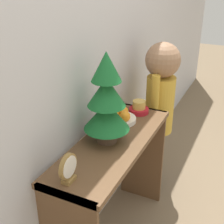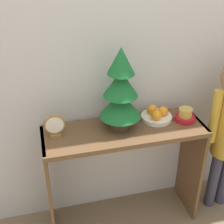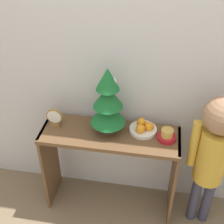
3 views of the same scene
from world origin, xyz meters
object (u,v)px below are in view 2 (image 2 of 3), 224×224
(mini_tree, at_px, (121,90))
(fruit_bowl, at_px, (157,115))
(singing_bowl, at_px, (185,116))
(desk_clock, at_px, (55,126))

(mini_tree, relative_size, fruit_bowl, 2.58)
(mini_tree, relative_size, singing_bowl, 3.89)
(fruit_bowl, distance_m, singing_bowl, 0.18)
(fruit_bowl, xyz_separation_m, singing_bowl, (0.17, -0.06, 0.00))
(fruit_bowl, distance_m, desk_clock, 0.65)
(mini_tree, relative_size, desk_clock, 3.58)
(fruit_bowl, height_order, singing_bowl, same)
(fruit_bowl, xyz_separation_m, desk_clock, (-0.64, -0.04, 0.04))
(mini_tree, distance_m, desk_clock, 0.43)
(mini_tree, bearing_deg, singing_bowl, -3.87)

